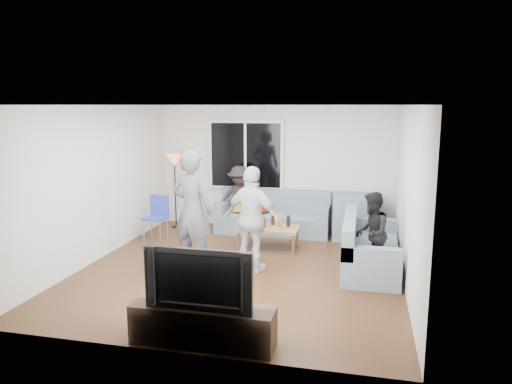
% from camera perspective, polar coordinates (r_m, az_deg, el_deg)
% --- Properties ---
extents(floor, '(5.00, 5.50, 0.04)m').
position_cam_1_polar(floor, '(7.84, -1.72, -9.19)').
color(floor, '#56351C').
rests_on(floor, ground).
extents(ceiling, '(5.00, 5.50, 0.04)m').
position_cam_1_polar(ceiling, '(7.39, -1.83, 10.49)').
color(ceiling, white).
rests_on(ceiling, ground).
extents(wall_back, '(5.00, 0.04, 2.60)m').
position_cam_1_polar(wall_back, '(10.18, 2.19, 2.99)').
color(wall_back, silver).
rests_on(wall_back, ground).
extents(wall_front, '(5.00, 0.04, 2.60)m').
position_cam_1_polar(wall_front, '(4.94, -9.97, -5.09)').
color(wall_front, silver).
rests_on(wall_front, ground).
extents(wall_left, '(0.04, 5.50, 2.60)m').
position_cam_1_polar(wall_left, '(8.49, -18.46, 1.00)').
color(wall_left, silver).
rests_on(wall_left, ground).
extents(wall_right, '(0.04, 5.50, 2.60)m').
position_cam_1_polar(wall_right, '(7.29, 17.76, -0.43)').
color(wall_right, silver).
rests_on(wall_right, ground).
extents(window_frame, '(1.62, 0.06, 1.47)m').
position_cam_1_polar(window_frame, '(10.20, -1.21, 4.43)').
color(window_frame, white).
rests_on(window_frame, wall_back).
extents(window_glass, '(1.50, 0.02, 1.35)m').
position_cam_1_polar(window_glass, '(10.16, -1.26, 4.41)').
color(window_glass, black).
rests_on(window_glass, window_frame).
extents(window_mullion, '(0.05, 0.03, 1.35)m').
position_cam_1_polar(window_mullion, '(10.15, -1.28, 4.40)').
color(window_mullion, white).
rests_on(window_mullion, window_frame).
extents(radiator, '(1.30, 0.12, 0.62)m').
position_cam_1_polar(radiator, '(10.36, -1.24, -2.43)').
color(radiator, silver).
rests_on(radiator, floor).
extents(potted_plant, '(0.21, 0.17, 0.38)m').
position_cam_1_polar(potted_plant, '(10.18, -0.09, 0.20)').
color(potted_plant, '#356327').
rests_on(potted_plant, radiator).
extents(vase, '(0.21, 0.21, 0.18)m').
position_cam_1_polar(vase, '(10.33, -2.87, -0.21)').
color(vase, white).
rests_on(vase, radiator).
extents(sofa_back_section, '(2.30, 0.85, 0.85)m').
position_cam_1_polar(sofa_back_section, '(9.83, 2.05, -2.45)').
color(sofa_back_section, slate).
rests_on(sofa_back_section, floor).
extents(sofa_right_section, '(2.00, 0.85, 0.85)m').
position_cam_1_polar(sofa_right_section, '(7.90, 13.52, -5.93)').
color(sofa_right_section, slate).
rests_on(sofa_right_section, floor).
extents(sofa_corner, '(0.85, 0.85, 0.85)m').
position_cam_1_polar(sofa_corner, '(9.67, 11.79, -2.89)').
color(sofa_corner, slate).
rests_on(sofa_corner, floor).
extents(cushion_yellow, '(0.43, 0.38, 0.14)m').
position_cam_1_polar(cushion_yellow, '(9.93, -1.53, -1.82)').
color(cushion_yellow, '#C28D1C').
rests_on(cushion_yellow, sofa_back_section).
extents(cushion_red, '(0.46, 0.44, 0.13)m').
position_cam_1_polar(cushion_red, '(9.92, 0.59, -1.82)').
color(cushion_red, maroon).
rests_on(cushion_red, sofa_back_section).
extents(coffee_table, '(1.11, 0.61, 0.40)m').
position_cam_1_polar(coffee_table, '(8.82, 1.47, -5.45)').
color(coffee_table, tan).
rests_on(coffee_table, floor).
extents(pitcher, '(0.17, 0.17, 0.17)m').
position_cam_1_polar(pitcher, '(8.77, 0.62, -3.61)').
color(pitcher, maroon).
rests_on(pitcher, coffee_table).
extents(side_chair, '(0.44, 0.44, 0.86)m').
position_cam_1_polar(side_chair, '(9.49, -11.91, -3.10)').
color(side_chair, '#2A3FB7').
rests_on(side_chair, floor).
extents(floor_lamp, '(0.32, 0.32, 1.56)m').
position_cam_1_polar(floor_lamp, '(10.35, -9.60, 0.07)').
color(floor_lamp, orange).
rests_on(floor_lamp, floor).
extents(player_left, '(0.78, 0.60, 1.92)m').
position_cam_1_polar(player_left, '(7.61, -7.59, -2.19)').
color(player_left, '#4A4B4F').
rests_on(player_left, floor).
extents(player_right, '(1.06, 0.70, 1.68)m').
position_cam_1_polar(player_right, '(7.47, -0.44, -3.31)').
color(player_right, silver).
rests_on(player_right, floor).
extents(spectator_right, '(0.51, 0.65, 1.29)m').
position_cam_1_polar(spectator_right, '(7.63, 13.60, -4.80)').
color(spectator_right, black).
rests_on(spectator_right, floor).
extents(spectator_back, '(0.97, 0.70, 1.36)m').
position_cam_1_polar(spectator_back, '(9.96, -1.99, -0.77)').
color(spectator_back, black).
rests_on(spectator_back, floor).
extents(tv_console, '(1.60, 0.40, 0.44)m').
position_cam_1_polar(tv_console, '(5.48, -6.36, -15.47)').
color(tv_console, '#312218').
rests_on(tv_console, floor).
extents(television, '(1.19, 0.16, 0.68)m').
position_cam_1_polar(television, '(5.26, -6.49, -9.95)').
color(television, black).
rests_on(television, tv_console).
extents(bottle_a, '(0.07, 0.07, 0.22)m').
position_cam_1_polar(bottle_a, '(8.94, -0.29, -3.18)').
color(bottle_a, orange).
rests_on(bottle_a, coffee_table).
extents(bottle_d, '(0.07, 0.07, 0.28)m').
position_cam_1_polar(bottle_d, '(8.59, 2.91, -3.57)').
color(bottle_d, orange).
rests_on(bottle_d, coffee_table).
extents(bottle_e, '(0.07, 0.07, 0.21)m').
position_cam_1_polar(bottle_e, '(8.79, 3.88, -3.47)').
color(bottle_e, black).
rests_on(bottle_e, coffee_table).
extents(bottle_b, '(0.08, 0.08, 0.23)m').
position_cam_1_polar(bottle_b, '(8.67, 0.71, -3.56)').
color(bottle_b, '#3B8217').
rests_on(bottle_b, coffee_table).
extents(bottle_c, '(0.07, 0.07, 0.18)m').
position_cam_1_polar(bottle_c, '(8.90, 2.03, -3.40)').
color(bottle_c, black).
rests_on(bottle_c, coffee_table).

